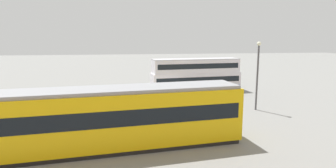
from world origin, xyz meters
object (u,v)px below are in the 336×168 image
at_px(pedestrian_near_railing, 136,97).
at_px(info_sign, 40,101).
at_px(double_decker_bus, 196,74).
at_px(street_lamp, 258,70).
at_px(tram_yellow, 108,118).
at_px(pedestrian_crossing, 168,113).

relative_size(pedestrian_near_railing, info_sign, 0.78).
bearing_deg(double_decker_bus, street_lamp, 107.90).
bearing_deg(street_lamp, pedestrian_near_railing, -12.69).
bearing_deg(street_lamp, info_sign, 1.63).
xyz_separation_m(double_decker_bus, pedestrian_near_railing, (7.39, 7.19, -0.98)).
distance_m(double_decker_bus, pedestrian_near_railing, 10.36).
xyz_separation_m(double_decker_bus, info_sign, (14.90, 10.06, -0.43)).
distance_m(tram_yellow, street_lamp, 14.41).
xyz_separation_m(tram_yellow, pedestrian_crossing, (-4.00, -3.71, -0.91)).
relative_size(tram_yellow, pedestrian_near_railing, 8.95).
relative_size(double_decker_bus, pedestrian_crossing, 6.62).
distance_m(double_decker_bus, tram_yellow, 19.05).
bearing_deg(pedestrian_crossing, info_sign, -16.44).
bearing_deg(pedestrian_crossing, tram_yellow, 42.79).
height_order(tram_yellow, info_sign, tram_yellow).
bearing_deg(info_sign, tram_yellow, 130.31).
distance_m(pedestrian_near_railing, info_sign, 8.06).
height_order(tram_yellow, pedestrian_crossing, tram_yellow).
bearing_deg(pedestrian_crossing, double_decker_bus, -112.64).
bearing_deg(info_sign, street_lamp, -178.37).
bearing_deg(double_decker_bus, pedestrian_near_railing, 44.19).
distance_m(info_sign, street_lamp, 18.11).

